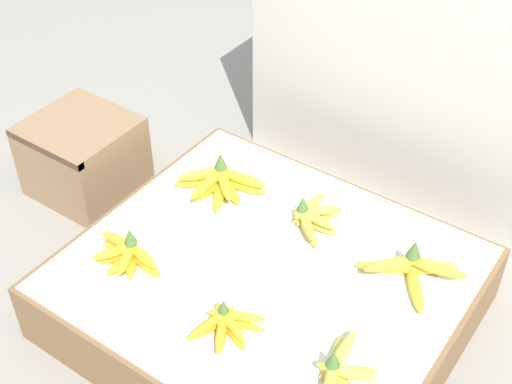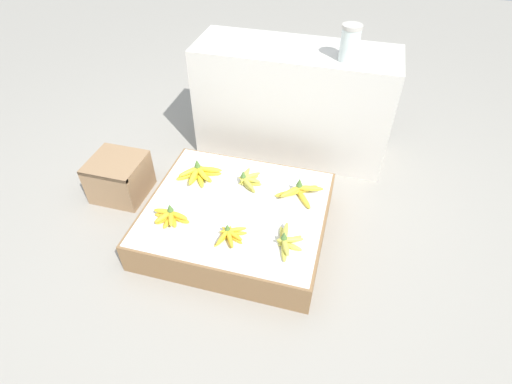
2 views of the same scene
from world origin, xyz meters
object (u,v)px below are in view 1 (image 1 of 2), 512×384
banana_bunch_front_left (127,255)px  banana_bunch_middle_left (220,183)px  banana_bunch_front_midleft (225,324)px  banana_bunch_middle_midleft (312,217)px  banana_bunch_front_midright (338,373)px  wooden_crate (84,157)px  banana_bunch_middle_midright (411,269)px

banana_bunch_front_left → banana_bunch_middle_left: (0.02, 0.37, 0.00)m
banana_bunch_front_left → banana_bunch_front_midleft: (0.34, -0.03, -0.01)m
banana_bunch_middle_midleft → banana_bunch_front_left: bearing=-128.1°
banana_bunch_front_midright → banana_bunch_front_left: bearing=179.9°
wooden_crate → banana_bunch_front_left: banana_bunch_front_left is taller
banana_bunch_front_left → banana_bunch_front_midright: banana_bunch_front_left is taller
wooden_crate → banana_bunch_front_left: bearing=-32.2°
banana_bunch_middle_midleft → wooden_crate: bearing=-174.0°
banana_bunch_front_left → banana_bunch_middle_left: bearing=87.0°
banana_bunch_front_midleft → banana_bunch_middle_midright: (0.28, 0.41, 0.01)m
wooden_crate → banana_bunch_front_midleft: 0.91m
wooden_crate → banana_bunch_middle_left: size_ratio=1.21×
banana_bunch_front_midright → banana_bunch_middle_left: 0.71m
banana_bunch_middle_left → banana_bunch_middle_midleft: banana_bunch_middle_left is taller
banana_bunch_front_midleft → wooden_crate: bearing=157.6°
wooden_crate → banana_bunch_front_left: (0.50, -0.31, 0.09)m
banana_bunch_middle_midleft → banana_bunch_middle_left: bearing=-174.5°
banana_bunch_front_left → banana_bunch_front_midleft: size_ratio=1.30×
banana_bunch_middle_left → banana_bunch_middle_midright: size_ratio=0.97×
banana_bunch_middle_left → banana_bunch_middle_midleft: bearing=5.5°
banana_bunch_middle_left → banana_bunch_middle_midright: 0.60m
banana_bunch_front_left → banana_bunch_front_midleft: 0.34m
banana_bunch_front_midright → banana_bunch_middle_midleft: banana_bunch_front_midright is taller
wooden_crate → banana_bunch_front_midleft: size_ratio=1.97×
wooden_crate → banana_bunch_middle_midright: bearing=3.0°
banana_bunch_middle_midleft → banana_bunch_middle_midright: size_ratio=0.72×
banana_bunch_front_midleft → banana_bunch_middle_midright: 0.49m
banana_bunch_front_left → banana_bunch_middle_midleft: bearing=51.9°
banana_bunch_front_midleft → banana_bunch_middle_midleft: (-0.03, 0.43, 0.00)m
banana_bunch_front_midleft → banana_bunch_middle_left: (-0.32, 0.40, 0.01)m
banana_bunch_middle_midright → banana_bunch_front_midleft: bearing=-124.9°
banana_bunch_front_midleft → banana_bunch_middle_left: size_ratio=0.61×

